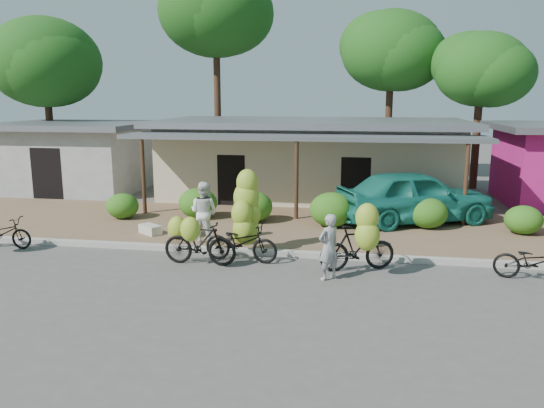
{
  "coord_description": "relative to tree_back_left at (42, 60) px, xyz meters",
  "views": [
    {
      "loc": [
        2.21,
        -11.89,
        4.29
      ],
      "look_at": [
        -0.37,
        3.22,
        1.2
      ],
      "focal_mm": 35.0,
      "sensor_mm": 36.0,
      "label": 1
    }
  ],
  "objects": [
    {
      "name": "loose_banana_c",
      "position": [
        16.14,
        -10.23,
        -5.66
      ],
      "size": [
        0.51,
        0.43,
        0.63
      ],
      "primitive_type": "ellipsoid",
      "color": "#ABBF2F",
      "rests_on": "sidewalk"
    },
    {
      "name": "bike_right",
      "position": [
        15.91,
        -12.17,
        -5.35
      ],
      "size": [
        2.02,
        1.46,
        1.85
      ],
      "rotation": [
        0.0,
        0.0,
        1.92
      ],
      "color": "black",
      "rests_on": "ground"
    },
    {
      "name": "hedge_3",
      "position": [
        14.99,
        -7.99,
        -5.41
      ],
      "size": [
        1.46,
        1.32,
        1.14
      ],
      "primitive_type": "ellipsoid",
      "color": "#205814",
      "rests_on": "sidewalk"
    },
    {
      "name": "tree_back_left",
      "position": [
        0.0,
        0.0,
        0.0
      ],
      "size": [
        5.62,
        5.54,
        8.21
      ],
      "color": "#452A1B",
      "rests_on": "ground"
    },
    {
      "name": "sack_far",
      "position": [
        9.47,
        -9.87,
        -5.84
      ],
      "size": [
        0.83,
        0.74,
        0.28
      ],
      "primitive_type": "cube",
      "rotation": [
        0.0,
        0.0,
        -0.6
      ],
      "color": "beige",
      "rests_on": "sidewalk"
    },
    {
      "name": "curb",
      "position": [
        13.69,
        -11.11,
        -6.02
      ],
      "size": [
        60.0,
        0.25,
        0.15
      ],
      "primitive_type": "cube",
      "color": "#A8A399",
      "rests_on": "ground"
    },
    {
      "name": "hedge_1",
      "position": [
        10.27,
        -7.48,
        -5.45
      ],
      "size": [
        1.36,
        1.22,
        1.06
      ],
      "primitive_type": "ellipsoid",
      "color": "#205814",
      "rests_on": "sidewalk"
    },
    {
      "name": "sack_near",
      "position": [
        10.48,
        -9.79,
        -5.83
      ],
      "size": [
        0.92,
        0.61,
        0.3
      ],
      "primitive_type": "cube",
      "rotation": [
        0.0,
        0.0,
        0.26
      ],
      "color": "beige",
      "rests_on": "sidewalk"
    },
    {
      "name": "tree_near_right",
      "position": [
        21.0,
        1.5,
        -0.45
      ],
      "size": [
        4.44,
        4.26,
        7.3
      ],
      "color": "#452A1B",
      "rests_on": "ground"
    },
    {
      "name": "ground",
      "position": [
        13.69,
        -13.11,
        -6.1
      ],
      "size": [
        100.0,
        100.0,
        0.0
      ],
      "primitive_type": "plane",
      "color": "#514E4B",
      "rests_on": "ground"
    },
    {
      "name": "shop_grey",
      "position": [
        2.69,
        -2.12,
        -4.48
      ],
      "size": [
        7.0,
        6.0,
        3.15
      ],
      "color": "#ADADA7",
      "rests_on": "ground"
    },
    {
      "name": "vendor",
      "position": [
        15.19,
        -12.82,
        -5.29
      ],
      "size": [
        0.69,
        0.68,
        1.61
      ],
      "primitive_type": "imported",
      "rotation": [
        0.0,
        0.0,
        3.91
      ],
      "color": "gray",
      "rests_on": "ground"
    },
    {
      "name": "hedge_0",
      "position": [
        7.69,
        -8.0,
        -5.53
      ],
      "size": [
        1.14,
        1.03,
        0.89
      ],
      "primitive_type": "ellipsoid",
      "color": "#205814",
      "rests_on": "sidewalk"
    },
    {
      "name": "bike_left",
      "position": [
        11.82,
        -12.31,
        -5.46
      ],
      "size": [
        1.97,
        1.18,
        1.42
      ],
      "rotation": [
        0.0,
        0.0,
        1.53
      ],
      "color": "black",
      "rests_on": "ground"
    },
    {
      "name": "sidewalk",
      "position": [
        13.69,
        -8.11,
        -6.04
      ],
      "size": [
        60.0,
        6.0,
        0.12
      ],
      "primitive_type": "cube",
      "color": "#825E46",
      "rests_on": "ground"
    },
    {
      "name": "loose_banana_a",
      "position": [
        10.52,
        -10.32,
        -5.63
      ],
      "size": [
        0.56,
        0.47,
        0.7
      ],
      "primitive_type": "ellipsoid",
      "color": "#ABBF2F",
      "rests_on": "sidewalk"
    },
    {
      "name": "bike_far_right",
      "position": [
        20.0,
        -12.17,
        -5.62
      ],
      "size": [
        1.93,
        1.16,
        0.96
      ],
      "rotation": [
        0.0,
        0.0,
        1.26
      ],
      "color": "black",
      "rests_on": "ground"
    },
    {
      "name": "shop_main",
      "position": [
        13.69,
        -2.18,
        -4.38
      ],
      "size": [
        13.0,
        8.5,
        3.35
      ],
      "color": "#C8B397",
      "rests_on": "ground"
    },
    {
      "name": "bystander",
      "position": [
        11.42,
        -10.51,
        -5.08
      ],
      "size": [
        1.03,
        0.9,
        1.79
      ],
      "primitive_type": "imported",
      "rotation": [
        0.0,
        0.0,
        2.86
      ],
      "color": "silver",
      "rests_on": "sidewalk"
    },
    {
      "name": "bike_center",
      "position": [
        12.83,
        -11.53,
        -5.18
      ],
      "size": [
        2.06,
        1.32,
        2.41
      ],
      "rotation": [
        0.0,
        0.0,
        1.46
      ],
      "color": "black",
      "rests_on": "ground"
    },
    {
      "name": "hedge_4",
      "position": [
        18.06,
        -7.66,
        -5.48
      ],
      "size": [
        1.28,
        1.15,
        1.0
      ],
      "primitive_type": "ellipsoid",
      "color": "#205814",
      "rests_on": "sidewalk"
    },
    {
      "name": "loose_banana_b",
      "position": [
        12.53,
        -10.53,
        -5.66
      ],
      "size": [
        0.5,
        0.43,
        0.63
      ],
      "primitive_type": "ellipsoid",
      "color": "#ABBF2F",
      "rests_on": "sidewalk"
    },
    {
      "name": "tree_far_center",
      "position": [
        8.0,
        3.0,
        2.69
      ],
      "size": [
        6.01,
        5.96,
        11.08
      ],
      "color": "#452A1B",
      "rests_on": "ground"
    },
    {
      "name": "tree_center_right",
      "position": [
        17.0,
        3.5,
        0.6
      ],
      "size": [
        5.18,
        5.06,
        8.62
      ],
      "color": "#452A1B",
      "rests_on": "ground"
    },
    {
      "name": "hedge_2",
      "position": [
        12.29,
        -7.73,
        -5.45
      ],
      "size": [
        1.35,
        1.21,
        1.05
      ],
      "primitive_type": "ellipsoid",
      "color": "#205814",
      "rests_on": "sidewalk"
    },
    {
      "name": "teal_van",
      "position": [
        17.69,
        -6.91,
        -5.08
      ],
      "size": [
        5.7,
        4.09,
        1.8
      ],
      "primitive_type": "imported",
      "rotation": [
        0.0,
        0.0,
        1.99
      ],
      "color": "#197162",
      "rests_on": "sidewalk"
    },
    {
      "name": "hedge_5",
      "position": [
        20.9,
        -7.94,
        -5.53
      ],
      "size": [
        1.15,
        1.03,
        0.89
      ],
      "primitive_type": "ellipsoid",
      "color": "#205814",
      "rests_on": "sidewalk"
    }
  ]
}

